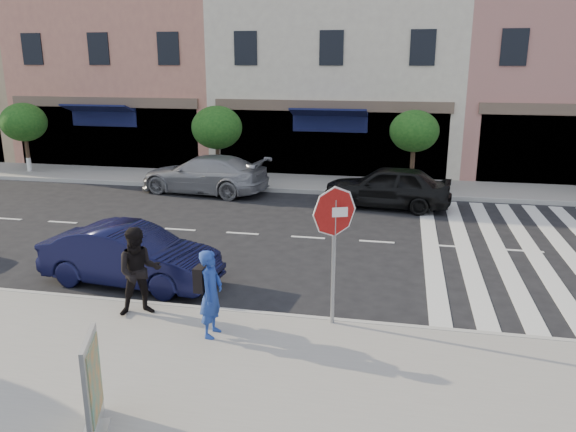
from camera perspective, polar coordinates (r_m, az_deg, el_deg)
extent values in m
plane|color=black|center=(12.81, -0.94, -7.58)|extent=(120.00, 120.00, 0.00)
cube|color=gray|center=(9.55, -5.98, -15.86)|extent=(60.00, 4.50, 0.15)
cube|color=gray|center=(23.18, 4.93, 3.19)|extent=(60.00, 3.00, 0.15)
cube|color=tan|center=(31.61, -14.69, 18.70)|extent=(10.00, 9.00, 14.00)
cube|color=beige|center=(28.66, 5.63, 16.47)|extent=(11.00, 9.00, 11.00)
cylinder|color=#473323|center=(28.06, -24.94, 5.84)|extent=(0.18, 0.18, 1.65)
cylinder|color=silver|center=(28.14, -24.81, 4.79)|extent=(0.20, 0.20, 0.60)
ellipsoid|color=#164313|center=(27.90, -25.26, 8.62)|extent=(2.00, 2.00, 1.70)
cylinder|color=#473323|center=(23.89, -7.13, 5.63)|extent=(0.18, 0.18, 1.60)
cylinder|color=silver|center=(23.98, -7.09, 4.46)|extent=(0.20, 0.20, 0.60)
ellipsoid|color=#164313|center=(23.69, -7.24, 8.91)|extent=(2.10, 2.10, 1.79)
cylinder|color=#473323|center=(22.66, 12.50, 4.98)|extent=(0.18, 0.18, 1.71)
cylinder|color=silver|center=(22.77, 12.42, 3.62)|extent=(0.20, 0.20, 0.60)
ellipsoid|color=#164313|center=(22.46, 12.71, 8.43)|extent=(1.90, 1.90, 1.62)
cylinder|color=gray|center=(10.57, 4.64, -4.79)|extent=(0.10, 0.10, 2.45)
cylinder|color=white|center=(10.25, 4.76, 0.44)|extent=(0.90, 0.34, 0.96)
cylinder|color=#9E1411|center=(10.23, 4.74, 0.41)|extent=(0.85, 0.33, 0.89)
cube|color=white|center=(10.21, 4.72, 0.37)|extent=(0.48, 0.19, 0.18)
imported|color=navy|center=(10.33, -7.82, -7.80)|extent=(0.43, 0.62, 1.64)
imported|color=black|center=(11.42, -14.89, -5.47)|extent=(1.08, 1.00, 1.78)
cube|color=beige|center=(8.66, -18.83, -19.61)|extent=(0.41, 0.41, 0.04)
cube|color=beige|center=(8.30, -19.25, -15.81)|extent=(0.37, 0.87, 1.38)
cube|color=#D88C3F|center=(8.27, -19.00, -15.49)|extent=(0.28, 0.71, 1.06)
imported|color=black|center=(13.47, -15.69, -3.88)|extent=(4.28, 1.87, 1.37)
imported|color=gray|center=(22.14, -8.52, 4.22)|extent=(5.28, 2.72, 1.46)
imported|color=black|center=(19.98, 10.04, 2.96)|extent=(4.55, 2.19, 1.50)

